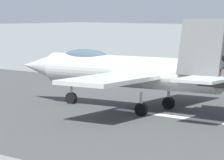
{
  "coord_description": "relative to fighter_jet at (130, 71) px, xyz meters",
  "views": [
    {
      "loc": [
        -23.26,
        30.71,
        6.19
      ],
      "look_at": [
        1.43,
        2.74,
        2.2
      ],
      "focal_mm": 106.3,
      "sensor_mm": 36.0,
      "label": 1
    }
  ],
  "objects": [
    {
      "name": "crew_person",
      "position": [
        11.78,
        -9.88,
        -1.64
      ],
      "size": [
        0.52,
        0.53,
        1.62
      ],
      "color": "#1E2338",
      "rests_on": "ground"
    },
    {
      "name": "ground_plane",
      "position": [
        -2.7,
        0.39,
        -2.44
      ],
      "size": [
        400.0,
        400.0,
        0.0
      ],
      "primitive_type": "plane",
      "color": "slate"
    },
    {
      "name": "runway_strip",
      "position": [
        -2.72,
        0.39,
        -2.43
      ],
      "size": [
        240.0,
        26.0,
        0.02
      ],
      "color": "#3F4140",
      "rests_on": "ground"
    },
    {
      "name": "fighter_jet",
      "position": [
        0.0,
        0.0,
        0.0
      ],
      "size": [
        16.61,
        13.6,
        5.64
      ],
      "color": "#ACB1AD",
      "rests_on": "ground"
    }
  ]
}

